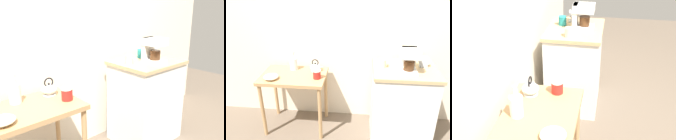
% 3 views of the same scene
% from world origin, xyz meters
% --- Properties ---
extents(back_wall, '(4.40, 0.10, 2.80)m').
position_xyz_m(back_wall, '(0.10, 0.45, 1.40)').
color(back_wall, beige).
rests_on(back_wall, ground_plane).
extents(wooden_table, '(0.79, 0.54, 0.76)m').
position_xyz_m(wooden_table, '(-0.60, 0.07, 0.65)').
color(wooden_table, tan).
rests_on(wooden_table, ground_plane).
extents(kitchen_counter, '(0.72, 0.59, 0.94)m').
position_xyz_m(kitchen_counter, '(0.72, 0.00, 0.47)').
color(kitchen_counter, white).
rests_on(kitchen_counter, ground_plane).
extents(bowl_stoneware, '(0.17, 0.17, 0.06)m').
position_xyz_m(bowl_stoneware, '(-0.83, -0.08, 0.79)').
color(bowl_stoneware, beige).
rests_on(bowl_stoneware, wooden_table).
extents(teakettle, '(0.17, 0.14, 0.16)m').
position_xyz_m(teakettle, '(-0.35, 0.20, 0.81)').
color(teakettle, white).
rests_on(teakettle, wooden_table).
extents(glass_carafe_vase, '(0.10, 0.10, 0.24)m').
position_xyz_m(glass_carafe_vase, '(-0.64, 0.22, 0.85)').
color(glass_carafe_vase, silver).
rests_on(glass_carafe_vase, wooden_table).
extents(canister_enamel, '(0.10, 0.10, 0.11)m').
position_xyz_m(canister_enamel, '(-0.29, -0.00, 0.82)').
color(canister_enamel, red).
rests_on(canister_enamel, wooden_table).
extents(coffee_maker, '(0.18, 0.22, 0.26)m').
position_xyz_m(coffee_maker, '(0.73, -0.07, 1.08)').
color(coffee_maker, white).
rests_on(coffee_maker, kitchen_counter).
extents(mug_dark_teal, '(0.09, 0.09, 0.10)m').
position_xyz_m(mug_dark_teal, '(0.79, 0.15, 0.99)').
color(mug_dark_teal, teal).
rests_on(mug_dark_teal, kitchen_counter).
extents(mug_small_cream, '(0.09, 0.08, 0.10)m').
position_xyz_m(mug_small_cream, '(0.47, 0.03, 0.98)').
color(mug_small_cream, beige).
rests_on(mug_small_cream, kitchen_counter).
extents(table_clock, '(0.13, 0.06, 0.14)m').
position_xyz_m(table_clock, '(0.92, 0.07, 1.00)').
color(table_clock, '#B2B5BA').
rests_on(table_clock, kitchen_counter).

